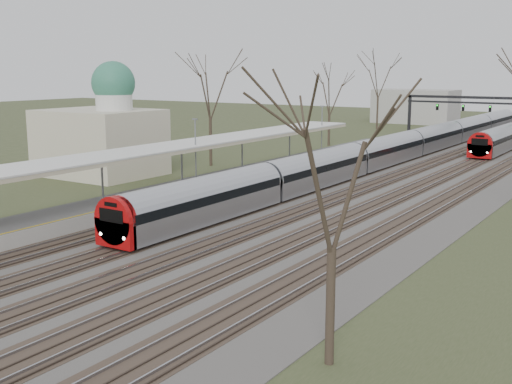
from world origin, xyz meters
TOP-DOWN VIEW (x-y plane):
  - track_bed at (0.26, 55.00)m, footprint 24.00×160.00m
  - platform at (-9.05, 37.50)m, footprint 3.50×69.00m
  - canopy at (-9.05, 32.99)m, footprint 4.10×50.00m
  - dome_building at (-21.71, 38.00)m, footprint 10.00×8.00m
  - signal_gantry at (0.29, 84.99)m, footprint 21.00×0.59m
  - tree_west_far at (-17.00, 48.00)m, footprint 5.50×5.50m
  - tree_east_near at (13.00, 15.00)m, footprint 4.50×4.50m
  - train_near at (-2.50, 65.31)m, footprint 2.62×90.21m

SIDE VIEW (x-z plane):
  - track_bed at x=0.26m, z-range -0.05..0.17m
  - platform at x=-9.05m, z-range 0.00..1.00m
  - train_near at x=-2.50m, z-range -0.05..3.00m
  - dome_building at x=-21.71m, z-range -1.43..8.87m
  - canopy at x=-9.05m, z-range 2.37..5.48m
  - signal_gantry at x=0.29m, z-range 1.87..7.95m
  - tree_east_near at x=13.00m, z-range 1.92..11.19m
  - tree_west_far at x=-17.00m, z-range 2.35..13.68m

